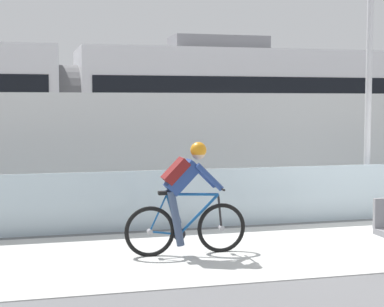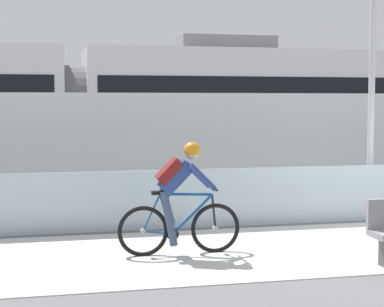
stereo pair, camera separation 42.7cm
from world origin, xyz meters
name	(u,v)px [view 2 (the right image)]	position (x,y,z in m)	size (l,w,h in m)	color
glass_parapet	(360,193)	(0.00, 1.85, 0.51)	(32.00, 0.05, 1.02)	silver
concrete_barrier_wall	(320,150)	(0.00, 3.65, 1.18)	(32.00, 0.36, 2.35)	silver
tram_rail_near	(278,189)	(0.00, 6.13, 0.00)	(32.00, 0.08, 0.01)	#595654
tram_rail_far	(260,182)	(0.00, 7.57, 0.00)	(32.00, 0.08, 0.01)	#595654
tram	(74,114)	(-4.96, 6.85, 1.89)	(22.56, 2.54, 3.81)	silver
cyclist_on_bike	(179,199)	(-3.75, 0.00, 0.80)	(1.77, 0.58, 1.61)	black
lamp_post_antenna	(373,41)	(0.35, 2.15, 3.29)	(0.28, 0.28, 5.20)	gray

